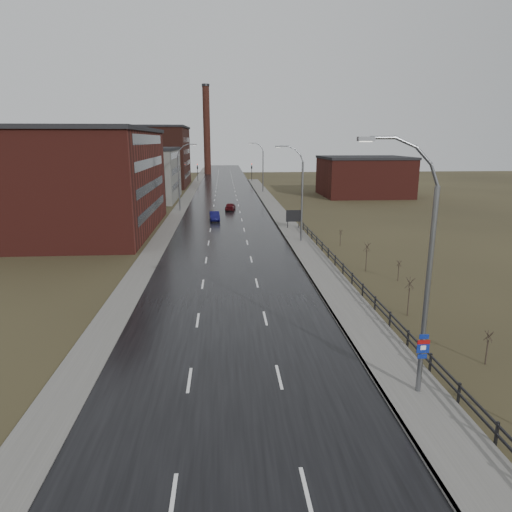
{
  "coord_description": "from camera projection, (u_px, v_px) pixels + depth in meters",
  "views": [
    {
      "loc": [
        -0.38,
        -17.12,
        11.91
      ],
      "look_at": [
        2.08,
        17.81,
        3.0
      ],
      "focal_mm": 32.0,
      "sensor_mm": 36.0,
      "label": 1
    }
  ],
  "objects": [
    {
      "name": "car_near",
      "position": [
        214.0,
        216.0,
        69.23
      ],
      "size": [
        1.75,
        4.25,
        1.37
      ],
      "primitive_type": "imported",
      "rotation": [
        0.0,
        0.0,
        0.07
      ],
      "color": "#0C0C3C",
      "rests_on": "ground"
    },
    {
      "name": "car_far",
      "position": [
        230.0,
        207.0,
        79.48
      ],
      "size": [
        2.06,
        4.07,
        1.33
      ],
      "primitive_type": "imported",
      "rotation": [
        0.0,
        0.0,
        3.01
      ],
      "color": "#460B10",
      "rests_on": "ground"
    },
    {
      "name": "billboard",
      "position": [
        293.0,
        216.0,
        62.47
      ],
      "size": [
        2.07,
        0.17,
        2.65
      ],
      "color": "black",
      "rests_on": "ground"
    },
    {
      "name": "shrub_e",
      "position": [
        367.0,
        256.0,
        42.31
      ],
      "size": [
        0.65,
        0.69,
        2.76
      ],
      "color": "#382D23",
      "rests_on": "ground"
    },
    {
      "name": "traffic_light_left",
      "position": [
        197.0,
        166.0,
        133.84
      ],
      "size": [
        0.58,
        2.73,
        5.3
      ],
      "color": "black",
      "rests_on": "ground"
    },
    {
      "name": "shrub_f",
      "position": [
        340.0,
        237.0,
        52.77
      ],
      "size": [
        0.46,
        0.48,
        1.9
      ],
      "color": "#382D23",
      "rests_on": "ground"
    },
    {
      "name": "guardrail",
      "position": [
        354.0,
        280.0,
        37.75
      ],
      "size": [
        0.1,
        53.05,
        1.1
      ],
      "color": "black",
      "rests_on": "ground"
    },
    {
      "name": "streetlight_right_far",
      "position": [
        262.0,
        167.0,
        105.66
      ],
      "size": [
        3.36,
        0.28,
        11.35
      ],
      "color": "slate",
      "rests_on": "ground"
    },
    {
      "name": "curb_right",
      "position": [
        288.0,
        243.0,
        53.81
      ],
      "size": [
        0.16,
        180.0,
        0.18
      ],
      "primitive_type": "cube",
      "color": "slate",
      "rests_on": "ground"
    },
    {
      "name": "shrub_d",
      "position": [
        399.0,
        270.0,
        39.51
      ],
      "size": [
        0.45,
        0.47,
        1.86
      ],
      "color": "#382D23",
      "rests_on": "ground"
    },
    {
      "name": "sidewalk_left",
      "position": [
        178.0,
        213.0,
        76.95
      ],
      "size": [
        2.4,
        260.0,
        0.12
      ],
      "primitive_type": "cube",
      "color": "#595651",
      "rests_on": "ground"
    },
    {
      "name": "road",
      "position": [
        226.0,
        212.0,
        77.51
      ],
      "size": [
        14.0,
        300.0,
        0.06
      ],
      "primitive_type": "cube",
      "color": "black",
      "rests_on": "ground"
    },
    {
      "name": "shrub_c",
      "position": [
        409.0,
        296.0,
        31.55
      ],
      "size": [
        0.65,
        0.69,
        2.76
      ],
      "color": "#382D23",
      "rests_on": "ground"
    },
    {
      "name": "warehouse_mid",
      "position": [
        137.0,
        174.0,
        92.4
      ],
      "size": [
        16.32,
        20.4,
        10.5
      ],
      "color": "slate",
      "rests_on": "ground"
    },
    {
      "name": "smokestack",
      "position": [
        207.0,
        130.0,
        160.29
      ],
      "size": [
        2.7,
        2.7,
        30.7
      ],
      "color": "#331611",
      "rests_on": "ground"
    },
    {
      "name": "building_right",
      "position": [
        364.0,
        176.0,
        99.8
      ],
      "size": [
        18.36,
        16.32,
        8.5
      ],
      "color": "#471914",
      "rests_on": "ground"
    },
    {
      "name": "streetlight_main",
      "position": [
        422.0,
        274.0,
        20.53
      ],
      "size": [
        3.91,
        0.29,
        12.11
      ],
      "color": "slate",
      "rests_on": "ground"
    },
    {
      "name": "ground",
      "position": [
        237.0,
        427.0,
        19.52
      ],
      "size": [
        320.0,
        320.0,
        0.0
      ],
      "primitive_type": "plane",
      "color": "#2D2819",
      "rests_on": "ground"
    },
    {
      "name": "streetlight_left",
      "position": [
        180.0,
        177.0,
        77.49
      ],
      "size": [
        3.36,
        0.28,
        11.35
      ],
      "color": "slate",
      "rests_on": "ground"
    },
    {
      "name": "streetlight_right_mid",
      "position": [
        300.0,
        194.0,
        53.46
      ],
      "size": [
        3.36,
        0.28,
        11.35
      ],
      "color": "slate",
      "rests_on": "ground"
    },
    {
      "name": "sidewalk_right",
      "position": [
        301.0,
        243.0,
        53.92
      ],
      "size": [
        3.2,
        180.0,
        0.18
      ],
      "primitive_type": "cube",
      "color": "#595651",
      "rests_on": "ground"
    },
    {
      "name": "traffic_light_right",
      "position": [
        252.0,
        166.0,
        134.94
      ],
      "size": [
        0.58,
        2.73,
        5.3
      ],
      "color": "black",
      "rests_on": "ground"
    },
    {
      "name": "warehouse_far",
      "position": [
        138.0,
        156.0,
        120.44
      ],
      "size": [
        26.52,
        24.48,
        15.5
      ],
      "color": "#331611",
      "rests_on": "ground"
    },
    {
      "name": "shrub_b",
      "position": [
        487.0,
        347.0,
        24.7
      ],
      "size": [
        0.47,
        0.49,
        1.96
      ],
      "color": "#382D23",
      "rests_on": "ground"
    },
    {
      "name": "warehouse_near",
      "position": [
        67.0,
        181.0,
        59.92
      ],
      "size": [
        22.44,
        28.56,
        13.5
      ],
      "color": "#471914",
      "rests_on": "ground"
    }
  ]
}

